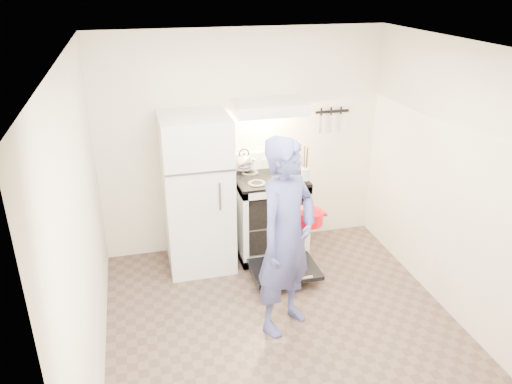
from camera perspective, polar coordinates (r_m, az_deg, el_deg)
floor at (r=4.69m, az=3.75°, el=-16.10°), size 3.60×3.60×0.00m
back_wall at (r=5.62m, az=-1.53°, el=5.59°), size 3.20×0.02×2.50m
refrigerator at (r=5.35m, az=-6.71°, el=-0.15°), size 0.70×0.70×1.70m
stove_body at (r=5.68m, az=1.56°, el=-2.82°), size 0.76×0.65×0.92m
cooktop at (r=5.48m, az=1.61°, el=1.62°), size 0.76×0.65×0.03m
backsplash at (r=5.70m, az=0.84°, el=3.74°), size 0.76×0.07×0.20m
oven_door at (r=5.35m, az=3.26°, el=-8.81°), size 0.70×0.54×0.04m
oven_rack at (r=5.69m, az=1.55°, el=-3.00°), size 0.60×0.52×0.01m
range_hood at (r=5.31m, az=1.48°, el=9.68°), size 0.76×0.50×0.12m
knife_strip at (r=5.83m, az=8.71°, el=9.08°), size 0.40×0.02×0.03m
pizza_stone at (r=5.62m, az=1.54°, el=-3.19°), size 0.30×0.30×0.02m
tea_kettle at (r=5.57m, az=-1.38°, el=3.64°), size 0.22×0.18×0.27m
utensil_jar at (r=5.32m, az=5.67°, el=2.05°), size 0.11×0.11×0.13m
person at (r=4.33m, az=3.50°, el=-5.26°), size 0.79×0.74×1.82m
dutch_oven at (r=4.55m, az=6.11°, el=-2.90°), size 0.33×0.26×0.22m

